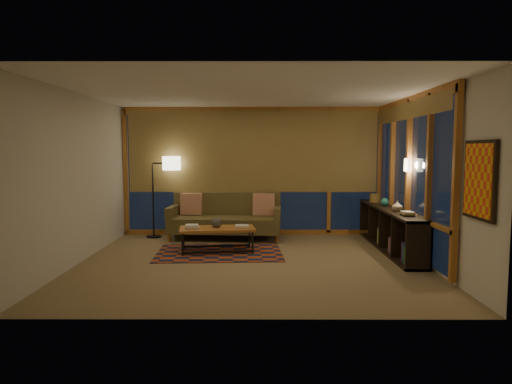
{
  "coord_description": "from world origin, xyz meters",
  "views": [
    {
      "loc": [
        0.1,
        -7.22,
        1.8
      ],
      "look_at": [
        0.07,
        0.23,
        1.12
      ],
      "focal_mm": 32.0,
      "sensor_mm": 36.0,
      "label": 1
    }
  ],
  "objects_px": {
    "coffee_table": "(217,240)",
    "bookshelf": "(390,229)",
    "floor_lamp": "(153,197)",
    "sofa": "(225,217)"
  },
  "relations": [
    {
      "from": "coffee_table",
      "to": "bookshelf",
      "type": "distance_m",
      "value": 3.11
    },
    {
      "from": "sofa",
      "to": "bookshelf",
      "type": "height_order",
      "value": "sofa"
    },
    {
      "from": "coffee_table",
      "to": "floor_lamp",
      "type": "height_order",
      "value": "floor_lamp"
    },
    {
      "from": "coffee_table",
      "to": "bookshelf",
      "type": "xyz_separation_m",
      "value": [
        3.1,
        0.19,
        0.16
      ]
    },
    {
      "from": "coffee_table",
      "to": "sofa",
      "type": "bearing_deg",
      "value": 80.02
    },
    {
      "from": "sofa",
      "to": "bookshelf",
      "type": "bearing_deg",
      "value": -14.48
    },
    {
      "from": "floor_lamp",
      "to": "bookshelf",
      "type": "relative_size",
      "value": 0.56
    },
    {
      "from": "bookshelf",
      "to": "sofa",
      "type": "bearing_deg",
      "value": 161.8
    },
    {
      "from": "sofa",
      "to": "bookshelf",
      "type": "xyz_separation_m",
      "value": [
        3.05,
        -1.0,
        -0.08
      ]
    },
    {
      "from": "coffee_table",
      "to": "floor_lamp",
      "type": "xyz_separation_m",
      "value": [
        -1.44,
        1.38,
        0.62
      ]
    }
  ]
}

